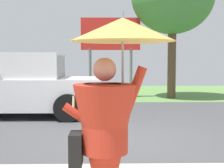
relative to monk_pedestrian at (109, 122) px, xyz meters
name	(u,v)px	position (x,y,z in m)	size (l,w,h in m)	color
ground_plane	(116,117)	(0.28, 6.63, -1.14)	(40.00, 22.00, 0.20)	#424244
monk_pedestrian	(109,122)	(0.00, 0.00, 0.00)	(1.07, 0.99, 2.13)	#B22D1E
pickup_truck	(15,87)	(-2.73, 6.70, -0.23)	(5.20, 2.28, 1.88)	silver
roadside_billboard	(111,40)	(0.19, 11.29, 1.45)	(2.60, 0.12, 3.50)	slate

